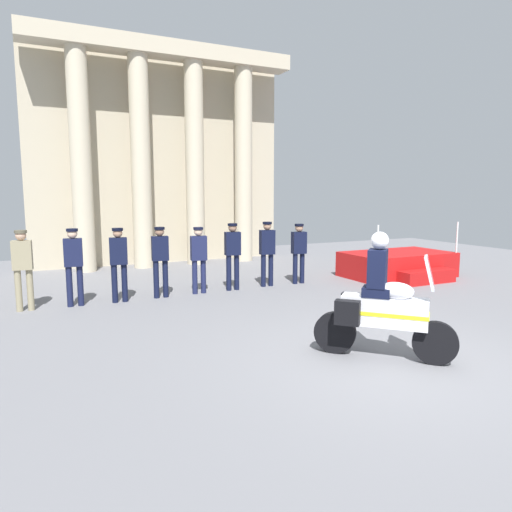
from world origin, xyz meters
TOP-DOWN VIEW (x-y plane):
  - ground_plane at (0.00, 0.00)m, footprint 28.00×28.00m
  - colonnade_backdrop at (-0.41, 10.85)m, footprint 8.72×1.48m
  - reviewing_stand at (5.02, 5.27)m, footprint 3.10×2.32m
  - officer_in_row_0 at (-4.85, 5.66)m, footprint 0.40×0.27m
  - officer_in_row_1 at (-3.86, 5.64)m, footprint 0.40×0.27m
  - officer_in_row_2 at (-2.92, 5.60)m, footprint 0.40×0.27m
  - officer_in_row_3 at (-1.97, 5.64)m, footprint 0.40×0.27m
  - officer_in_row_4 at (-1.00, 5.69)m, footprint 0.40×0.27m
  - officer_in_row_5 at (-0.11, 5.69)m, footprint 0.40×0.27m
  - officer_in_row_6 at (0.90, 5.74)m, footprint 0.40×0.27m
  - officer_in_row_7 at (1.85, 5.71)m, footprint 0.40×0.27m
  - motorcycle_with_rider at (-0.08, 0.22)m, footprint 1.52×1.60m

SIDE VIEW (x-z plane):
  - ground_plane at x=0.00m, z-range 0.00..0.00m
  - reviewing_stand at x=5.02m, z-range -0.46..1.16m
  - motorcycle_with_rider at x=-0.08m, z-range -0.16..1.74m
  - officer_in_row_7 at x=1.85m, z-range 0.15..1.77m
  - officer_in_row_4 at x=-1.00m, z-range 0.15..1.78m
  - officer_in_row_3 at x=-1.97m, z-range 0.15..1.82m
  - officer_in_row_2 at x=-2.92m, z-range 0.15..1.83m
  - officer_in_row_0 at x=-4.85m, z-range 0.15..1.85m
  - officer_in_row_5 at x=-0.11m, z-range 0.16..1.85m
  - officer_in_row_1 at x=-3.86m, z-range 0.15..1.85m
  - officer_in_row_6 at x=0.90m, z-range 0.15..1.86m
  - colonnade_backdrop at x=-0.41m, z-range 0.21..7.79m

